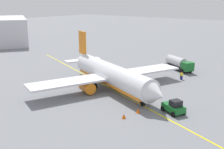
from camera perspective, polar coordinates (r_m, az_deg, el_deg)
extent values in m
plane|color=slate|center=(54.38, 0.00, -3.05)|extent=(400.00, 400.00, 0.00)
cylinder|color=white|center=(53.52, 0.00, 0.00)|extent=(23.89, 12.03, 3.99)
cube|color=orange|center=(53.82, 0.00, -1.13)|extent=(22.39, 10.89, 1.12)
cone|color=white|center=(43.05, 9.02, -3.99)|extent=(4.45, 4.75, 3.83)
cone|color=white|center=(65.56, -6.20, 3.08)|extent=(5.55, 4.79, 3.39)
cube|color=orange|center=(64.25, -6.05, 6.46)|extent=(3.13, 1.44, 5.20)
cube|color=white|center=(64.96, -5.96, 2.98)|extent=(5.15, 8.71, 0.24)
cube|color=white|center=(54.49, -0.53, -0.27)|extent=(15.49, 31.53, 0.36)
cylinder|color=orange|center=(56.86, 4.43, -0.97)|extent=(3.73, 3.08, 2.10)
cylinder|color=orange|center=(51.86, -5.08, -2.58)|extent=(3.73, 3.08, 2.10)
cylinder|color=#4C4C51|center=(46.12, 6.31, -4.98)|extent=(0.24, 0.24, 1.25)
cylinder|color=black|center=(46.34, 6.29, -5.71)|extent=(1.17, 0.76, 1.10)
cylinder|color=#4C4C51|center=(56.95, 1.24, -0.98)|extent=(0.24, 0.24, 1.25)
cylinder|color=black|center=(57.13, 1.24, -1.58)|extent=(1.17, 0.76, 1.10)
cylinder|color=#4C4C51|center=(54.52, -3.42, -1.74)|extent=(0.24, 0.24, 1.25)
cylinder|color=black|center=(54.70, -3.41, -2.37)|extent=(1.17, 0.76, 1.10)
cube|color=#2D2D33|center=(71.45, 13.19, 1.55)|extent=(8.96, 6.39, 0.30)
cube|color=#196B28|center=(68.10, 15.17, 1.58)|extent=(2.90, 3.06, 2.00)
cube|color=black|center=(67.32, 15.65, 1.75)|extent=(1.09, 1.84, 0.90)
cylinder|color=silver|center=(71.64, 12.98, 2.67)|extent=(6.40, 4.89, 2.30)
cylinder|color=black|center=(69.41, 15.74, 0.86)|extent=(1.13, 0.83, 1.10)
cylinder|color=black|center=(67.93, 14.06, 0.67)|extent=(1.13, 0.83, 1.10)
cylinder|color=black|center=(73.86, 13.04, 1.88)|extent=(1.13, 0.83, 1.10)
cylinder|color=black|center=(72.48, 11.42, 1.72)|extent=(1.13, 0.83, 1.10)
cube|color=#196B28|center=(44.21, 12.40, -6.61)|extent=(4.10, 3.31, 0.90)
cube|color=black|center=(43.53, 12.88, -5.72)|extent=(1.94, 2.04, 0.90)
cylinder|color=black|center=(44.74, 10.33, -6.85)|extent=(0.85, 0.60, 0.80)
cylinder|color=black|center=(45.90, 12.35, -6.39)|extent=(0.85, 0.60, 0.80)
cylinder|color=black|center=(42.86, 12.39, -7.97)|extent=(0.85, 0.60, 0.80)
cylinder|color=black|center=(44.06, 14.45, -7.45)|extent=(0.85, 0.60, 0.80)
cube|color=navy|center=(62.72, 13.96, -0.63)|extent=(0.48, 0.54, 0.85)
cube|color=yellow|center=(62.54, 14.00, 0.01)|extent=(0.56, 0.63, 0.60)
sphere|color=tan|center=(62.43, 14.03, 0.40)|extent=(0.24, 0.24, 0.24)
cone|color=#F2590F|center=(41.47, 2.43, -8.48)|extent=(0.65, 0.65, 0.72)
cone|color=#F2590F|center=(43.51, 5.34, -7.35)|extent=(0.67, 0.67, 0.74)
cube|color=silver|center=(120.42, -21.62, 8.34)|extent=(36.54, 32.17, 9.96)
cube|color=yellow|center=(54.38, 0.00, -3.05)|extent=(77.21, 28.64, 0.01)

